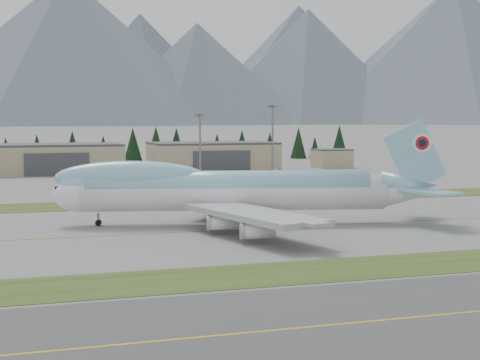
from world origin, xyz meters
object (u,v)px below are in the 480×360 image
object	(u,v)px
hangar_center	(55,159)
hangar_right	(213,156)
boeing_747_freighter	(230,190)
service_vehicle_b	(200,176)
service_vehicle_c	(275,173)

from	to	relation	value
hangar_center	hangar_right	bearing A→B (deg)	0.00
boeing_747_freighter	service_vehicle_b	bearing A→B (deg)	91.92
hangar_center	service_vehicle_b	bearing A→B (deg)	-32.34
boeing_747_freighter	hangar_right	bearing A→B (deg)	89.32
boeing_747_freighter	service_vehicle_c	bearing A→B (deg)	79.44
service_vehicle_c	boeing_747_freighter	bearing A→B (deg)	-94.09
boeing_747_freighter	hangar_right	xyz separation A→B (m)	(36.28, 143.43, -1.21)
hangar_center	service_vehicle_c	xyz separation A→B (m)	(78.28, -21.33, -5.39)
boeing_747_freighter	service_vehicle_b	xyz separation A→B (m)	(23.32, 113.64, -6.60)
hangar_right	service_vehicle_c	distance (m)	28.60
boeing_747_freighter	hangar_center	world-z (taller)	boeing_747_freighter
service_vehicle_b	service_vehicle_c	xyz separation A→B (m)	(31.24, 8.46, 0.00)
hangar_center	hangar_right	size ratio (longest dim) A/B	1.00
service_vehicle_b	service_vehicle_c	distance (m)	32.36
hangar_right	service_vehicle_b	world-z (taller)	hangar_right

